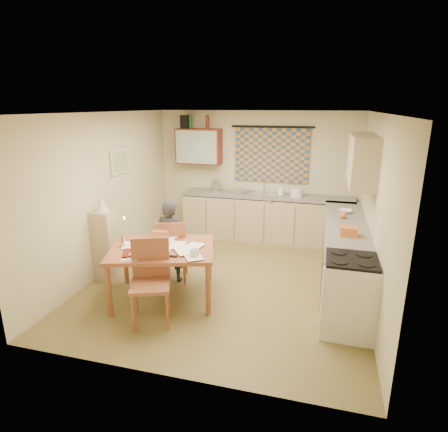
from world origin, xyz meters
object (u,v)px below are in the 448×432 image
(person, at_px, (171,241))
(counter_back, at_px, (266,218))
(dining_table, at_px, (163,273))
(chair_far, at_px, (173,261))
(shelf_stand, at_px, (105,245))
(stove, at_px, (348,295))
(counter_right, at_px, (344,256))

(person, bearing_deg, counter_back, -115.99)
(person, bearing_deg, dining_table, 102.69)
(chair_far, relative_size, shelf_stand, 0.91)
(counter_back, relative_size, stove, 3.53)
(dining_table, height_order, person, person)
(counter_right, distance_m, shelf_stand, 3.62)
(chair_far, bearing_deg, shelf_stand, -5.61)
(counter_back, height_order, stove, stove)
(counter_back, height_order, counter_right, same)
(chair_far, bearing_deg, counter_back, -133.24)
(counter_back, xyz_separation_m, chair_far, (-1.10, -2.17, -0.15))
(person, height_order, shelf_stand, person)
(counter_back, bearing_deg, counter_right, -48.80)
(counter_right, relative_size, person, 2.32)
(dining_table, xyz_separation_m, shelf_stand, (-1.12, 0.37, 0.16))
(dining_table, height_order, shelf_stand, shelf_stand)
(counter_back, height_order, chair_far, chair_far)
(counter_back, height_order, shelf_stand, shelf_stand)
(counter_back, relative_size, shelf_stand, 3.07)
(stove, distance_m, chair_far, 2.63)
(stove, bearing_deg, counter_back, 116.06)
(counter_right, xyz_separation_m, chair_far, (-2.52, -0.54, -0.15))
(stove, relative_size, dining_table, 0.58)
(counter_right, relative_size, stove, 3.16)
(stove, height_order, chair_far, chair_far)
(counter_back, height_order, person, person)
(stove, relative_size, chair_far, 0.96)
(counter_right, xyz_separation_m, stove, (-0.00, -1.28, 0.01))
(counter_right, bearing_deg, counter_back, 131.20)
(counter_back, relative_size, chair_far, 3.38)
(person, bearing_deg, stove, 165.00)
(shelf_stand, bearing_deg, counter_back, 48.12)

